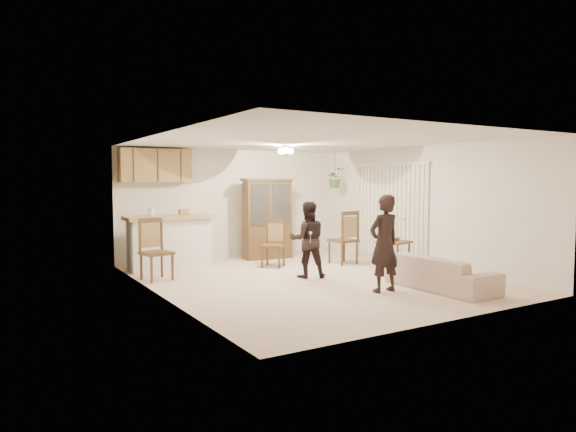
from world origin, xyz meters
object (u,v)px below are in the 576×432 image
adult (384,236)px  china_hutch (267,219)px  side_table (394,255)px  chair_hutch_left (273,253)px  child (308,241)px  sofa (441,267)px  chair_bar (157,263)px  chair_hutch_right (343,249)px

adult → china_hutch: china_hutch is taller
side_table → chair_hutch_left: chair_hutch_left is taller
child → chair_hutch_left: (0.02, 1.33, -0.39)m
sofa → china_hutch: size_ratio=1.02×
chair_bar → chair_hutch_left: size_ratio=1.11×
adult → chair_hutch_right: size_ratio=1.57×
adult → chair_hutch_left: 3.08m
china_hutch → child: bearing=-95.6°
child → chair_hutch_right: 1.79m
child → chair_bar: child is taller
chair_hutch_right → side_table: bearing=105.3°
child → china_hutch: bearing=-77.3°
sofa → chair_hutch_right: 2.92m
sofa → child: bearing=32.8°
child → china_hutch: size_ratio=0.73×
china_hutch → side_table: china_hutch is taller
side_table → chair_hutch_right: chair_hutch_right is taller
sofa → china_hutch: 4.55m
side_table → chair_bar: bearing=161.9°
chair_bar → child: bearing=-35.6°
sofa → adult: 1.13m
china_hutch → chair_hutch_left: (-0.46, -1.09, -0.63)m
side_table → chair_hutch_left: size_ratio=0.66×
sofa → adult: size_ratio=1.04×
sofa → side_table: sofa is taller
chair_hutch_right → chair_hutch_left: bearing=-19.9°
child → chair_hutch_right: (1.50, 0.90, -0.35)m
adult → side_table: size_ratio=2.74×
child → chair_hutch_left: 1.39m
china_hutch → chair_bar: size_ratio=1.65×
china_hutch → sofa: bearing=-73.8°
chair_bar → chair_hutch_left: (2.49, 0.16, -0.03)m
adult → chair_bar: size_ratio=1.62×
side_table → chair_hutch_right: bearing=109.0°
adult → side_table: 2.16m
adult → chair_bar: 4.06m
child → china_hutch: (0.49, 2.43, 0.23)m
adult → child: adult is taller
sofa → chair_hutch_left: 3.58m
sofa → side_table: size_ratio=2.86×
china_hutch → chair_hutch_right: bearing=-50.6°
adult → side_table: (1.52, 1.42, -0.59)m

